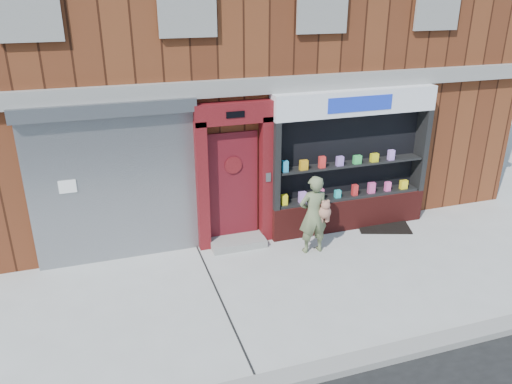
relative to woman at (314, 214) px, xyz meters
name	(u,v)px	position (x,y,z in m)	size (l,w,h in m)	color
ground	(305,283)	(-0.60, -1.02, -0.80)	(80.00, 80.00, 0.00)	#9E9E99
curb	(367,360)	(-0.60, -3.17, -0.74)	(60.00, 0.30, 0.12)	gray
building	(216,24)	(-0.60, 4.97, 3.20)	(12.00, 8.16, 8.00)	#4F2312
shutter_bay	(113,174)	(-3.60, 0.90, 0.92)	(3.10, 0.30, 3.04)	gray
red_door_bay	(234,176)	(-1.35, 0.84, 0.66)	(1.52, 0.58, 2.90)	#4C0D10
pharmacy_bay	(350,167)	(1.15, 0.79, 0.57)	(3.50, 0.41, 3.00)	#501613
woman	(314,214)	(0.00, 0.00, 0.00)	(0.64, 0.39, 1.59)	#626E48
doormat	(383,226)	(1.93, 0.53, -0.79)	(1.10, 0.77, 0.03)	black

